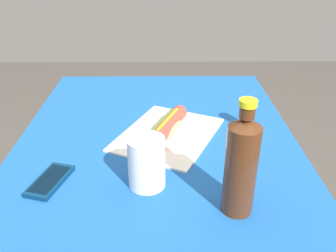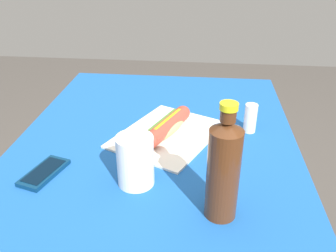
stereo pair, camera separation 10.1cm
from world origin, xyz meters
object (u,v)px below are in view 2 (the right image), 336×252
Objects in this scene: salt_shaker at (250,118)px; hot_dog at (168,126)px; drinking_cup at (135,161)px; cell_phone at (44,172)px; soda_bottle at (224,169)px.

hot_dog is at bearing 101.79° from salt_shaker.
salt_shaker is (0.28, -0.28, -0.02)m from drinking_cup.
salt_shaker is (0.05, -0.23, 0.01)m from hot_dog.
drinking_cup reaches higher than hot_dog.
hot_dog is 0.35m from cell_phone.
hot_dog is 0.24m from salt_shaker.
hot_dog is 1.54× the size of cell_phone.
soda_bottle is at bearing -156.00° from hot_dog.
cell_phone is 0.23m from drinking_cup.
hot_dog reaches higher than cell_phone.
soda_bottle reaches higher than salt_shaker.
salt_shaker is (0.27, -0.51, 0.04)m from cell_phone.
soda_bottle reaches higher than hot_dog.
cell_phone is 0.56× the size of soda_bottle.
soda_bottle is 0.38m from salt_shaker.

